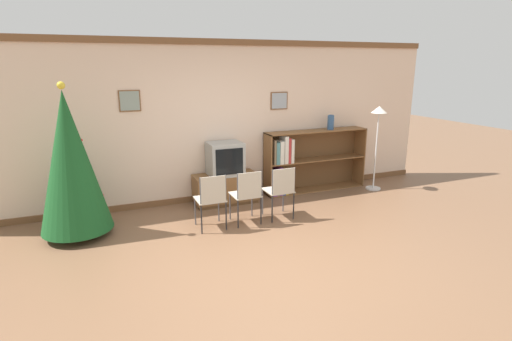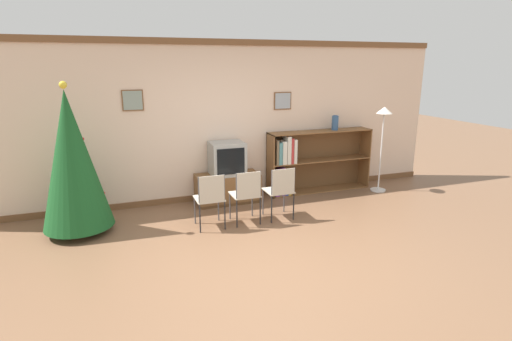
{
  "view_description": "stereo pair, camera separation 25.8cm",
  "coord_description": "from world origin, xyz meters",
  "px_view_note": "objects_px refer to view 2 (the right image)",
  "views": [
    {
      "loc": [
        -1.88,
        -3.97,
        2.31
      ],
      "look_at": [
        0.32,
        1.37,
        0.76
      ],
      "focal_mm": 28.0,
      "sensor_mm": 36.0,
      "label": 1
    },
    {
      "loc": [
        -1.64,
        -4.06,
        2.31
      ],
      "look_at": [
        0.32,
        1.37,
        0.76
      ],
      "focal_mm": 28.0,
      "sensor_mm": 36.0,
      "label": 2
    }
  ],
  "objects_px": {
    "folding_chair_left": "(210,198)",
    "television": "(227,158)",
    "standing_lamp": "(383,127)",
    "vase": "(335,123)",
    "folding_chair_center": "(247,194)",
    "folding_chair_right": "(281,190)",
    "tv_console": "(228,188)",
    "bookshelf": "(302,163)",
    "christmas_tree": "(72,161)"
  },
  "relations": [
    {
      "from": "christmas_tree",
      "to": "folding_chair_left",
      "type": "xyz_separation_m",
      "value": [
        1.77,
        -0.51,
        -0.57
      ]
    },
    {
      "from": "folding_chair_right",
      "to": "bookshelf",
      "type": "relative_size",
      "value": 0.41
    },
    {
      "from": "folding_chair_center",
      "to": "bookshelf",
      "type": "xyz_separation_m",
      "value": [
        1.45,
        1.11,
        0.09
      ]
    },
    {
      "from": "folding_chair_center",
      "to": "bookshelf",
      "type": "relative_size",
      "value": 0.41
    },
    {
      "from": "folding_chair_left",
      "to": "standing_lamp",
      "type": "bearing_deg",
      "value": 11.54
    },
    {
      "from": "tv_console",
      "to": "christmas_tree",
      "type": "bearing_deg",
      "value": -167.41
    },
    {
      "from": "television",
      "to": "folding_chair_right",
      "type": "height_order",
      "value": "television"
    },
    {
      "from": "folding_chair_left",
      "to": "folding_chair_right",
      "type": "xyz_separation_m",
      "value": [
        1.08,
        0.0,
        0.0
      ]
    },
    {
      "from": "folding_chair_center",
      "to": "folding_chair_right",
      "type": "height_order",
      "value": "same"
    },
    {
      "from": "bookshelf",
      "to": "television",
      "type": "bearing_deg",
      "value": -176.81
    },
    {
      "from": "television",
      "to": "vase",
      "type": "xyz_separation_m",
      "value": [
        2.08,
        0.06,
        0.49
      ]
    },
    {
      "from": "christmas_tree",
      "to": "television",
      "type": "relative_size",
      "value": 3.71
    },
    {
      "from": "tv_console",
      "to": "standing_lamp",
      "type": "bearing_deg",
      "value": -6.8
    },
    {
      "from": "christmas_tree",
      "to": "tv_console",
      "type": "relative_size",
      "value": 1.96
    },
    {
      "from": "christmas_tree",
      "to": "vase",
      "type": "distance_m",
      "value": 4.43
    },
    {
      "from": "folding_chair_center",
      "to": "bookshelf",
      "type": "bearing_deg",
      "value": 37.39
    },
    {
      "from": "tv_console",
      "to": "bookshelf",
      "type": "relative_size",
      "value": 0.54
    },
    {
      "from": "bookshelf",
      "to": "vase",
      "type": "height_order",
      "value": "vase"
    },
    {
      "from": "folding_chair_right",
      "to": "vase",
      "type": "bearing_deg",
      "value": 35.31
    },
    {
      "from": "folding_chair_right",
      "to": "standing_lamp",
      "type": "relative_size",
      "value": 0.52
    },
    {
      "from": "television",
      "to": "standing_lamp",
      "type": "relative_size",
      "value": 0.36
    },
    {
      "from": "tv_console",
      "to": "folding_chair_right",
      "type": "distance_m",
      "value": 1.18
    },
    {
      "from": "folding_chair_left",
      "to": "folding_chair_center",
      "type": "distance_m",
      "value": 0.54
    },
    {
      "from": "television",
      "to": "christmas_tree",
      "type": "bearing_deg",
      "value": -167.47
    },
    {
      "from": "television",
      "to": "folding_chair_center",
      "type": "xyz_separation_m",
      "value": [
        0.0,
        -1.02,
        -0.3
      ]
    },
    {
      "from": "tv_console",
      "to": "bookshelf",
      "type": "distance_m",
      "value": 1.48
    },
    {
      "from": "vase",
      "to": "standing_lamp",
      "type": "bearing_deg",
      "value": -27.75
    },
    {
      "from": "tv_console",
      "to": "vase",
      "type": "height_order",
      "value": "vase"
    },
    {
      "from": "folding_chair_left",
      "to": "television",
      "type": "bearing_deg",
      "value": 62.2
    },
    {
      "from": "folding_chair_left",
      "to": "bookshelf",
      "type": "distance_m",
      "value": 2.27
    },
    {
      "from": "tv_console",
      "to": "folding_chair_right",
      "type": "relative_size",
      "value": 1.31
    },
    {
      "from": "folding_chair_right",
      "to": "folding_chair_left",
      "type": "bearing_deg",
      "value": 180.0
    },
    {
      "from": "tv_console",
      "to": "folding_chair_left",
      "type": "bearing_deg",
      "value": -117.74
    },
    {
      "from": "folding_chair_right",
      "to": "standing_lamp",
      "type": "distance_m",
      "value": 2.51
    },
    {
      "from": "tv_console",
      "to": "folding_chair_right",
      "type": "height_order",
      "value": "folding_chair_right"
    },
    {
      "from": "vase",
      "to": "television",
      "type": "bearing_deg",
      "value": -178.24
    },
    {
      "from": "christmas_tree",
      "to": "television",
      "type": "bearing_deg",
      "value": 12.53
    },
    {
      "from": "folding_chair_left",
      "to": "vase",
      "type": "relative_size",
      "value": 3.04
    },
    {
      "from": "christmas_tree",
      "to": "television",
      "type": "xyz_separation_m",
      "value": [
        2.31,
        0.51,
        -0.27
      ]
    },
    {
      "from": "bookshelf",
      "to": "folding_chair_left",
      "type": "bearing_deg",
      "value": -150.91
    },
    {
      "from": "television",
      "to": "folding_chair_center",
      "type": "bearing_deg",
      "value": -90.0
    },
    {
      "from": "christmas_tree",
      "to": "tv_console",
      "type": "xyz_separation_m",
      "value": [
        2.31,
        0.52,
        -0.79
      ]
    },
    {
      "from": "folding_chair_right",
      "to": "standing_lamp",
      "type": "height_order",
      "value": "standing_lamp"
    },
    {
      "from": "christmas_tree",
      "to": "tv_console",
      "type": "height_order",
      "value": "christmas_tree"
    },
    {
      "from": "folding_chair_center",
      "to": "vase",
      "type": "xyz_separation_m",
      "value": [
        2.08,
        1.09,
        0.79
      ]
    },
    {
      "from": "christmas_tree",
      "to": "folding_chair_right",
      "type": "bearing_deg",
      "value": -10.15
    },
    {
      "from": "folding_chair_right",
      "to": "vase",
      "type": "xyz_separation_m",
      "value": [
        1.54,
        1.09,
        0.79
      ]
    },
    {
      "from": "folding_chair_right",
      "to": "christmas_tree",
      "type": "bearing_deg",
      "value": 169.85
    },
    {
      "from": "television",
      "to": "standing_lamp",
      "type": "bearing_deg",
      "value": -6.75
    },
    {
      "from": "standing_lamp",
      "to": "vase",
      "type": "bearing_deg",
      "value": 152.25
    }
  ]
}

